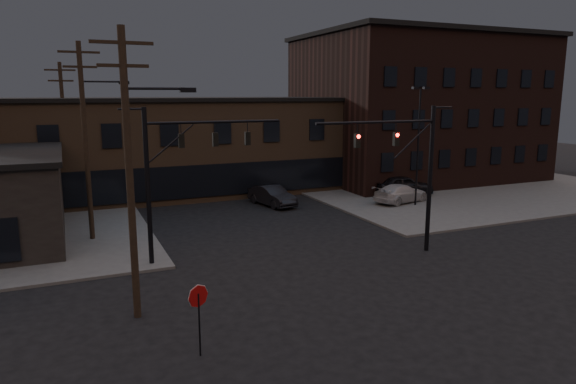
% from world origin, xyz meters
% --- Properties ---
extents(ground, '(140.00, 140.00, 0.00)m').
position_xyz_m(ground, '(0.00, 0.00, 0.00)').
color(ground, black).
rests_on(ground, ground).
extents(sidewalk_ne, '(30.00, 30.00, 0.15)m').
position_xyz_m(sidewalk_ne, '(22.00, 22.00, 0.07)').
color(sidewalk_ne, '#474744').
rests_on(sidewalk_ne, ground).
extents(building_row, '(40.00, 12.00, 8.00)m').
position_xyz_m(building_row, '(0.00, 28.00, 4.00)').
color(building_row, brown).
rests_on(building_row, ground).
extents(building_right, '(22.00, 16.00, 14.00)m').
position_xyz_m(building_right, '(22.00, 26.00, 7.00)').
color(building_right, black).
rests_on(building_right, ground).
extents(traffic_signal_near, '(7.12, 0.24, 8.00)m').
position_xyz_m(traffic_signal_near, '(5.36, 4.50, 4.93)').
color(traffic_signal_near, black).
rests_on(traffic_signal_near, ground).
extents(traffic_signal_far, '(7.12, 0.24, 8.00)m').
position_xyz_m(traffic_signal_far, '(-6.72, 8.00, 5.01)').
color(traffic_signal_far, black).
rests_on(traffic_signal_far, ground).
extents(stop_sign, '(0.72, 0.33, 2.48)m').
position_xyz_m(stop_sign, '(-8.00, -1.99, 1.84)').
color(stop_sign, black).
rests_on(stop_sign, ground).
extents(utility_pole_near, '(3.70, 0.28, 11.00)m').
position_xyz_m(utility_pole_near, '(-9.43, 2.00, 5.87)').
color(utility_pole_near, black).
rests_on(utility_pole_near, ground).
extents(utility_pole_mid, '(3.70, 0.28, 11.50)m').
position_xyz_m(utility_pole_mid, '(-10.44, 14.00, 6.13)').
color(utility_pole_mid, black).
rests_on(utility_pole_mid, ground).
extents(utility_pole_far, '(2.20, 0.28, 11.00)m').
position_xyz_m(utility_pole_far, '(-11.50, 26.00, 5.78)').
color(utility_pole_far, black).
rests_on(utility_pole_far, ground).
extents(lot_light_a, '(1.50, 0.28, 9.14)m').
position_xyz_m(lot_light_a, '(13.00, 14.00, 5.51)').
color(lot_light_a, black).
rests_on(lot_light_a, ground).
extents(lot_light_b, '(1.50, 0.28, 9.14)m').
position_xyz_m(lot_light_b, '(19.00, 19.00, 5.51)').
color(lot_light_b, black).
rests_on(lot_light_b, ground).
extents(parked_car_lot_a, '(5.29, 2.80, 1.71)m').
position_xyz_m(parked_car_lot_a, '(14.45, 17.51, 1.01)').
color(parked_car_lot_a, black).
rests_on(parked_car_lot_a, sidewalk_ne).
extents(parked_car_lot_b, '(5.32, 3.17, 1.44)m').
position_xyz_m(parked_car_lot_b, '(12.55, 15.28, 0.87)').
color(parked_car_lot_b, '#B3B4B6').
rests_on(parked_car_lot_b, sidewalk_ne).
extents(car_crossing, '(2.63, 5.01, 1.57)m').
position_xyz_m(car_crossing, '(2.98, 18.90, 0.78)').
color(car_crossing, black).
rests_on(car_crossing, ground).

